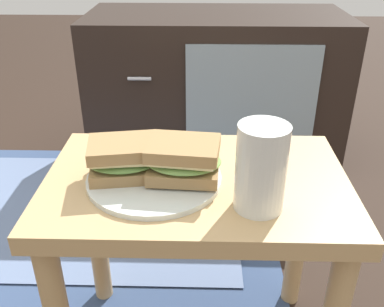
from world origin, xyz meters
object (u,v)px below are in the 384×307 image
Objects in this scene: tv_cabinet at (215,89)px; sandwich_back at (183,159)px; beer_glass at (261,169)px; plate at (154,178)px; sandwich_front at (124,159)px.

tv_cabinet reaches higher than sandwich_back.
plate is at bearing 157.23° from beer_glass.
beer_glass is (0.23, -0.08, 0.03)m from sandwich_front.
sandwich_front is at bearing 161.13° from beer_glass.
plate is at bearing 175.46° from sandwich_back.
sandwich_back reaches higher than sandwich_front.
tv_cabinet reaches higher than sandwich_front.
sandwich_back is at bearing -4.54° from sandwich_front.
beer_glass reaches higher than plate.
plate is 1.75× the size of sandwich_back.
tv_cabinet is 3.92× the size of plate.
tv_cabinet reaches higher than plate.
sandwich_back is (-0.08, -0.96, 0.22)m from tv_cabinet.
beer_glass is (0.18, -0.08, 0.07)m from plate.
plate is 0.07m from sandwich_back.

